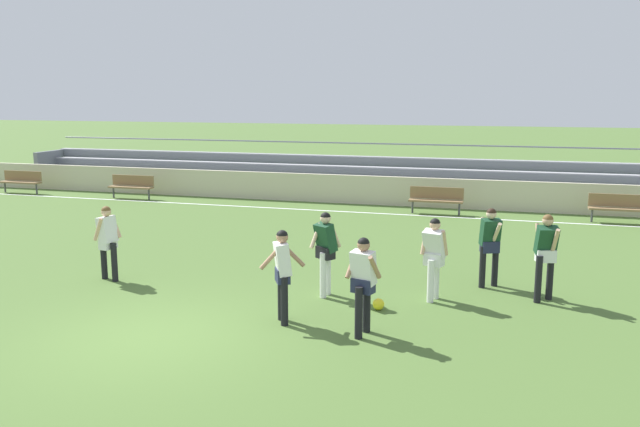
{
  "coord_description": "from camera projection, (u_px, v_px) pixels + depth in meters",
  "views": [
    {
      "loc": [
        5.55,
        -8.95,
        3.93
      ],
      "look_at": [
        1.49,
        4.8,
        1.32
      ],
      "focal_mm": 36.32,
      "sensor_mm": 36.0,
      "label": 1
    }
  ],
  "objects": [
    {
      "name": "player_white_wide_right",
      "position": [
        363.0,
        278.0,
        10.6
      ],
      "size": [
        0.59,
        0.5,
        1.67
      ],
      "color": "black",
      "rests_on": "ground"
    },
    {
      "name": "field_line_sideline",
      "position": [
        340.0,
        211.0,
        22.31
      ],
      "size": [
        44.0,
        0.12,
        0.01
      ],
      "primitive_type": "cube",
      "color": "white",
      "rests_on": "ground"
    },
    {
      "name": "player_dark_deep_cover",
      "position": [
        546.0,
        250.0,
        12.39
      ],
      "size": [
        0.46,
        0.62,
        1.71
      ],
      "color": "black",
      "rests_on": "ground"
    },
    {
      "name": "player_dark_wide_left",
      "position": [
        325.0,
        246.0,
        12.71
      ],
      "size": [
        0.6,
        0.49,
        1.7
      ],
      "color": "white",
      "rests_on": "ground"
    },
    {
      "name": "soccer_ball",
      "position": [
        378.0,
        304.0,
        12.03
      ],
      "size": [
        0.22,
        0.22,
        0.22
      ],
      "primitive_type": "sphere",
      "color": "yellow",
      "rests_on": "ground"
    },
    {
      "name": "sideline_wall",
      "position": [
        352.0,
        189.0,
        23.88
      ],
      "size": [
        48.0,
        0.16,
        1.05
      ],
      "primitive_type": "cube",
      "color": "beige",
      "rests_on": "ground"
    },
    {
      "name": "player_dark_trailing_run",
      "position": [
        490.0,
        240.0,
        13.34
      ],
      "size": [
        0.47,
        0.69,
        1.67
      ],
      "color": "black",
      "rests_on": "ground"
    },
    {
      "name": "bench_near_wall_gap",
      "position": [
        132.0,
        185.0,
        25.03
      ],
      "size": [
        1.8,
        0.4,
        0.9
      ],
      "color": "olive",
      "rests_on": "ground"
    },
    {
      "name": "bleacher_stand",
      "position": [
        319.0,
        173.0,
        26.35
      ],
      "size": [
        26.06,
        2.37,
        2.02
      ],
      "color": "#B2B2B7",
      "rests_on": "ground"
    },
    {
      "name": "player_white_dropping_back",
      "position": [
        434.0,
        252.0,
        12.45
      ],
      "size": [
        0.54,
        0.47,
        1.63
      ],
      "color": "white",
      "rests_on": "ground"
    },
    {
      "name": "player_white_overlapping",
      "position": [
        108.0,
        237.0,
        13.85
      ],
      "size": [
        0.46,
        0.5,
        1.62
      ],
      "color": "black",
      "rests_on": "ground"
    },
    {
      "name": "bench_centre_sideline",
      "position": [
        619.0,
        206.0,
        20.19
      ],
      "size": [
        1.8,
        0.4,
        0.9
      ],
      "color": "olive",
      "rests_on": "ground"
    },
    {
      "name": "ground_plane",
      "position": [
        152.0,
        337.0,
        10.7
      ],
      "size": [
        160.0,
        160.0,
        0.0
      ],
      "primitive_type": "plane",
      "color": "#4C6B30"
    },
    {
      "name": "bench_far_left",
      "position": [
        21.0,
        180.0,
        26.47
      ],
      "size": [
        1.8,
        0.4,
        0.9
      ],
      "color": "olive",
      "rests_on": "ground"
    },
    {
      "name": "player_white_on_ball",
      "position": [
        282.0,
        268.0,
        11.21
      ],
      "size": [
        0.73,
        0.5,
        1.66
      ],
      "color": "black",
      "rests_on": "ground"
    },
    {
      "name": "bench_near_bin",
      "position": [
        436.0,
        198.0,
        21.77
      ],
      "size": [
        1.8,
        0.4,
        0.9
      ],
      "color": "olive",
      "rests_on": "ground"
    }
  ]
}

